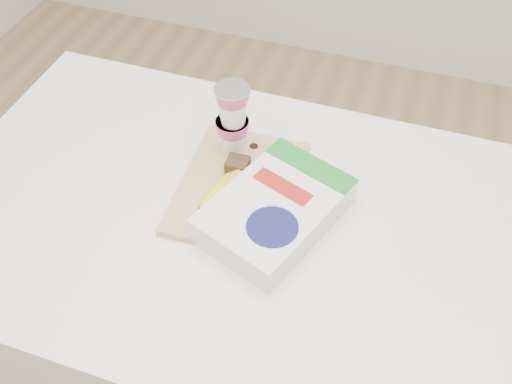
% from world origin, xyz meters
% --- Properties ---
extents(room, '(4.00, 4.00, 4.00)m').
position_xyz_m(room, '(0.00, 0.00, 1.35)').
color(room, tan).
rests_on(room, ground).
extents(table, '(1.24, 0.83, 0.93)m').
position_xyz_m(table, '(0.00, 0.00, 0.46)').
color(table, white).
rests_on(table, ground).
extents(cutting_board, '(0.27, 0.35, 0.02)m').
position_xyz_m(cutting_board, '(0.02, 0.07, 0.94)').
color(cutting_board, tan).
rests_on(cutting_board, table).
extents(bananas, '(0.12, 0.17, 0.05)m').
position_xyz_m(bananas, '(0.02, 0.04, 0.97)').
color(bananas, '#382816').
rests_on(bananas, cutting_board).
extents(yogurt_stack, '(0.08, 0.08, 0.18)m').
position_xyz_m(yogurt_stack, '(-0.02, 0.16, 1.04)').
color(yogurt_stack, white).
rests_on(yogurt_stack, cutting_board).
extents(cereal_box, '(0.30, 0.36, 0.07)m').
position_xyz_m(cereal_box, '(0.13, 0.01, 0.96)').
color(cereal_box, white).
rests_on(cereal_box, table).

